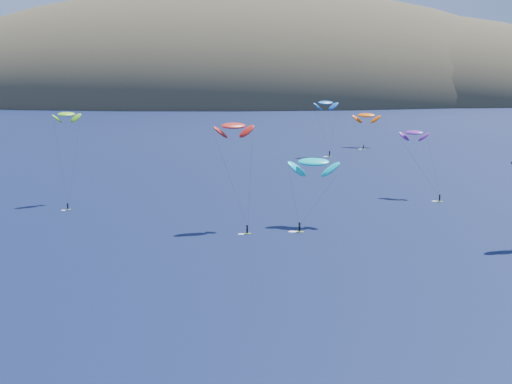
{
  "coord_description": "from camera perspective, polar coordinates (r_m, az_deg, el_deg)",
  "views": [
    {
      "loc": [
        4.64,
        -56.04,
        34.8
      ],
      "look_at": [
        11.71,
        80.0,
        9.0
      ],
      "focal_mm": 50.0,
      "sensor_mm": 36.0,
      "label": 1
    }
  ],
  "objects": [
    {
      "name": "kitesurfer_5",
      "position": [
        149.99,
        4.63,
        2.41
      ],
      "size": [
        10.86,
        11.3,
        16.07
      ],
      "rotation": [
        0.0,
        0.0,
        -0.17
      ],
      "color": "#C7FC1C",
      "rests_on": "ground"
    },
    {
      "name": "kitesurfer_9",
      "position": [
        146.42,
        -1.8,
        5.3
      ],
      "size": [
        8.94,
        10.74,
        23.32
      ],
      "rotation": [
        0.0,
        0.0,
        0.3
      ],
      "color": "#C7FC1C",
      "rests_on": "ground"
    },
    {
      "name": "kitesurfer_6",
      "position": [
        184.72,
        12.54,
        4.65
      ],
      "size": [
        9.23,
        11.93,
        18.11
      ],
      "rotation": [
        0.0,
        0.0,
        -0.39
      ],
      "color": "#C7FC1C",
      "rests_on": "ground"
    },
    {
      "name": "kitesurfer_3",
      "position": [
        178.74,
        -14.92,
        6.02
      ],
      "size": [
        7.38,
        14.65,
        23.21
      ],
      "rotation": [
        0.0,
        0.0,
        0.58
      ],
      "color": "#C7FC1C",
      "rests_on": "ground"
    },
    {
      "name": "island",
      "position": [
        621.04,
        0.25,
        6.52
      ],
      "size": [
        730.0,
        300.0,
        210.0
      ],
      "color": "#3D3526",
      "rests_on": "ground"
    },
    {
      "name": "kitesurfer_11",
      "position": [
        285.02,
        8.83,
        6.09
      ],
      "size": [
        11.06,
        12.12,
        15.32
      ],
      "rotation": [
        0.0,
        0.0,
        -0.18
      ],
      "color": "#C7FC1C",
      "rests_on": "ground"
    },
    {
      "name": "kitesurfer_4",
      "position": [
        256.5,
        5.6,
        7.12
      ],
      "size": [
        9.55,
        6.85,
        21.4
      ],
      "rotation": [
        0.0,
        0.0,
        0.26
      ],
      "color": "#C7FC1C",
      "rests_on": "ground"
    }
  ]
}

